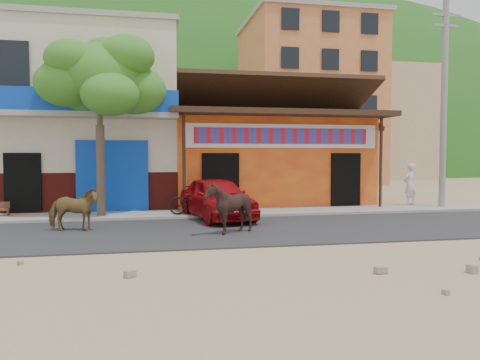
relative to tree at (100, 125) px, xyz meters
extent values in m
plane|color=#9E825B|center=(4.60, -5.80, -3.12)|extent=(120.00, 120.00, 0.00)
cube|color=#28282B|center=(4.60, -3.30, -3.10)|extent=(60.00, 5.00, 0.04)
cube|color=gray|center=(4.60, 0.20, -3.06)|extent=(60.00, 2.00, 0.12)
cube|color=orange|center=(6.60, 4.20, -1.32)|extent=(8.00, 6.00, 3.60)
cube|color=beige|center=(-0.90, 4.20, 0.38)|extent=(7.00, 6.00, 7.00)
cube|color=#CC723F|center=(13.60, 18.20, 2.88)|extent=(9.00, 9.00, 12.00)
cube|color=tan|center=(22.60, 24.20, 1.88)|extent=(8.00, 8.00, 10.00)
ellipsoid|color=#194C14|center=(4.60, 64.20, 8.88)|extent=(100.00, 40.00, 24.00)
cylinder|color=gray|center=(12.80, 0.20, 1.00)|extent=(0.24, 0.24, 8.00)
imported|color=olive|center=(-0.50, -2.69, -2.48)|extent=(1.49, 0.83, 1.20)
imported|color=black|center=(3.61, -3.96, -2.38)|extent=(1.46, 1.35, 1.39)
imported|color=#A40B10|center=(3.73, -1.00, -2.39)|extent=(2.39, 4.29, 1.38)
imported|color=black|center=(3.10, -0.50, -2.52)|extent=(1.92, 0.99, 0.96)
imported|color=silver|center=(11.84, 0.90, -2.16)|extent=(0.72, 0.61, 1.67)
camera|label=1|loc=(1.49, -16.08, -1.00)|focal=35.00mm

